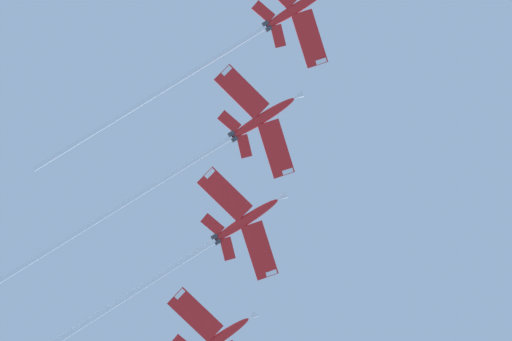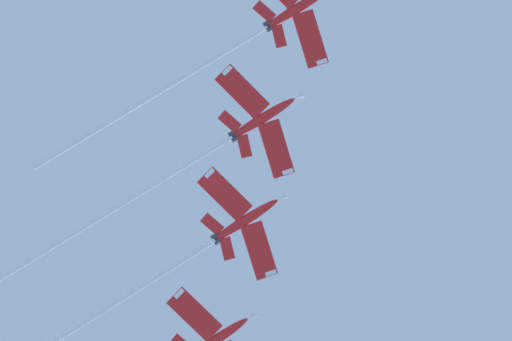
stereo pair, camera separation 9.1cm
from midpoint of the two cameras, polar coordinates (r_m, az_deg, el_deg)
name	(u,v)px [view 1 (the left image)]	position (r m, az deg, el deg)	size (l,w,h in m)	color
jet_lead	(251,36)	(156.77, -0.26, 7.92)	(44.46, 37.72, 12.44)	red
jet_second	(207,153)	(153.00, -2.89, 1.06)	(48.91, 41.77, 14.94)	red
jet_third	(172,267)	(153.84, -4.94, -5.69)	(47.62, 40.49, 12.83)	red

